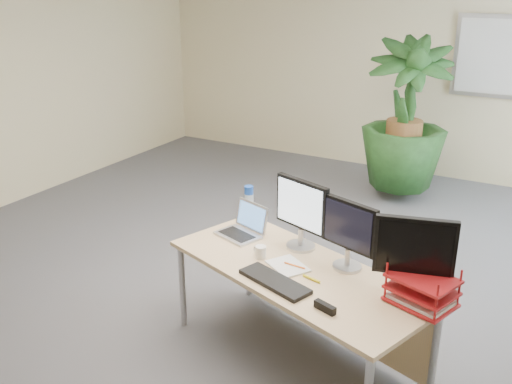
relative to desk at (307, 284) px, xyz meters
The scene contains 17 objects.
floor 0.82m from the desk, 157.66° to the left, with size 8.00×8.00×0.00m, color #4B4B51.
back_wall 4.35m from the desk, 97.74° to the left, with size 7.00×0.04×2.70m, color beige.
whiteboard 4.37m from the desk, 81.55° to the left, with size 1.30×0.04×0.95m.
desk is the anchor object (origin of this frame).
floor_plant 3.23m from the desk, 94.97° to the left, with size 0.84×0.84×1.50m, color #163613.
monitor_left 0.49m from the desk, 125.39° to the left, with size 0.43×0.20×0.49m.
monitor_right 0.47m from the desk, 19.92° to the left, with size 0.40×0.18×0.45m.
monitor_dark 0.81m from the desk, ahead, with size 0.44×0.20×0.50m.
laptop 0.66m from the desk, 161.10° to the left, with size 0.38×0.35×0.22m.
keyboard 0.36m from the desk, 102.94° to the right, with size 0.48×0.16×0.03m, color black.
coffee_mug 0.37m from the desk, 168.97° to the right, with size 0.11×0.07×0.08m.
spiral_notebook 0.20m from the desk, 136.98° to the right, with size 0.26×0.19×0.01m, color silver.
orange_pen 0.18m from the desk, 123.86° to the right, with size 0.01×0.01×0.15m, color orange.
yellow_highlighter 0.25m from the desk, 58.29° to the right, with size 0.02×0.02×0.13m, color yellow.
water_bottle 0.84m from the desk, 148.48° to the left, with size 0.07×0.07×0.29m.
letter_tray 0.79m from the desk, ahead, with size 0.42×0.37×0.17m.
stapler 0.57m from the desk, 55.34° to the right, with size 0.14×0.04×0.05m, color black.
Camera 1 is at (1.89, -3.25, 2.41)m, focal length 40.00 mm.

